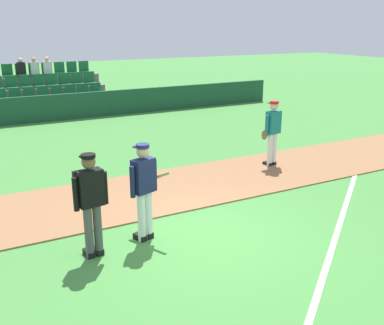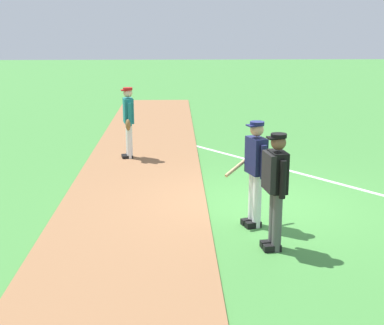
% 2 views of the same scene
% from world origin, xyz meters
% --- Properties ---
extents(ground_plane, '(80.00, 80.00, 0.00)m').
position_xyz_m(ground_plane, '(0.00, 0.00, 0.00)').
color(ground_plane, '#42843A').
extents(infield_dirt_path, '(28.00, 2.73, 0.03)m').
position_xyz_m(infield_dirt_path, '(0.00, 2.44, 0.01)').
color(infield_dirt_path, '#936642').
rests_on(infield_dirt_path, ground).
extents(foul_line_chalk, '(9.56, 7.41, 0.01)m').
position_xyz_m(foul_line_chalk, '(3.00, -0.50, 0.01)').
color(foul_line_chalk, white).
rests_on(foul_line_chalk, ground).
extents(batter_navy_jersey, '(0.74, 0.68, 1.76)m').
position_xyz_m(batter_navy_jersey, '(-0.97, 0.36, 0.97)').
color(batter_navy_jersey, white).
rests_on(batter_navy_jersey, ground).
extents(umpire_home_plate, '(0.59, 0.34, 1.76)m').
position_xyz_m(umpire_home_plate, '(-1.96, 0.21, 1.00)').
color(umpire_home_plate, '#4C4C4C').
rests_on(umpire_home_plate, ground).
extents(runner_teal_jersey, '(0.67, 0.36, 1.76)m').
position_xyz_m(runner_teal_jersey, '(3.71, 2.79, 0.96)').
color(runner_teal_jersey, white).
rests_on(runner_teal_jersey, ground).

